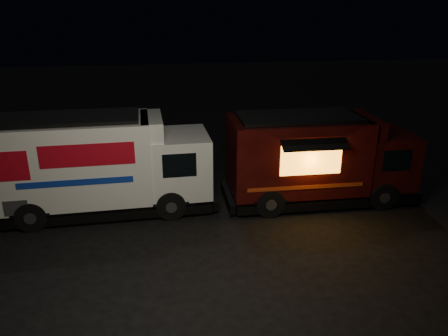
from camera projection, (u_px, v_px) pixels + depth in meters
ground at (188, 234)px, 12.73m from camera, size 80.00×80.00×0.00m
white_truck at (104, 164)px, 13.72m from camera, size 7.01×2.54×3.15m
red_truck at (320, 158)px, 14.51m from camera, size 6.44×2.46×2.98m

